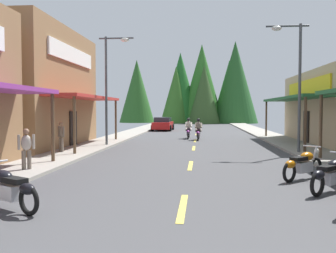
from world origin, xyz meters
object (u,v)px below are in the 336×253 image
object	(u,v)px
motorcycle_parked_right_2	(331,174)
rider_cruising_lead	(198,131)
motorcycle_parked_left_2	(9,188)
pedestrian_browsing	(26,147)
streetlamp_right	(294,70)
rider_cruising_trailing	(188,130)
pedestrian_by_shop	(61,136)
streetlamp_left	(111,76)
motorcycle_parked_right_3	(303,164)
parked_car_curbside	(163,124)

from	to	relation	value
motorcycle_parked_right_2	rider_cruising_lead	distance (m)	17.05
motorcycle_parked_left_2	pedestrian_browsing	distance (m)	5.05
motorcycle_parked_right_2	rider_cruising_lead	size ratio (longest dim) A/B	0.74
streetlamp_right	pedestrian_browsing	bearing A→B (deg)	-149.32
motorcycle_parked_right_2	rider_cruising_trailing	distance (m)	18.46
motorcycle_parked_left_2	pedestrian_by_shop	bearing A→B (deg)	-44.74
streetlamp_left	motorcycle_parked_left_2	distance (m)	14.38
motorcycle_parked_right_2	motorcycle_parked_left_2	world-z (taller)	same
pedestrian_by_shop	rider_cruising_lead	bearing A→B (deg)	4.65
motorcycle_parked_right_3	pedestrian_browsing	distance (m)	9.22
rider_cruising_lead	parked_car_curbside	size ratio (longest dim) A/B	0.49
streetlamp_right	motorcycle_parked_right_3	distance (m)	7.77
rider_cruising_trailing	streetlamp_right	bearing A→B (deg)	-149.75
motorcycle_parked_right_2	parked_car_curbside	distance (m)	29.49
streetlamp_left	pedestrian_by_shop	xyz separation A→B (m)	(-1.56, -3.90, -3.26)
streetlamp_left	streetlamp_right	bearing A→B (deg)	-16.85
motorcycle_parked_left_2	rider_cruising_trailing	distance (m)	20.58
streetlamp_right	pedestrian_by_shop	distance (m)	11.79
streetlamp_right	motorcycle_parked_left_2	distance (m)	14.36
parked_car_curbside	streetlamp_left	bearing A→B (deg)	176.57
streetlamp_right	rider_cruising_lead	xyz separation A→B (m)	(-4.65, 8.15, -3.45)
streetlamp_left	parked_car_curbside	world-z (taller)	streetlamp_left
rider_cruising_trailing	pedestrian_browsing	distance (m)	16.46
motorcycle_parked_right_3	parked_car_curbside	distance (m)	27.71
streetlamp_left	pedestrian_by_shop	bearing A→B (deg)	-111.80
motorcycle_parked_right_2	pedestrian_browsing	distance (m)	9.73
motorcycle_parked_right_2	pedestrian_by_shop	xyz separation A→B (m)	(-10.26, 7.57, 0.43)
motorcycle_parked_right_2	motorcycle_parked_right_3	bearing A→B (deg)	52.88
motorcycle_parked_right_2	pedestrian_browsing	xyz separation A→B (m)	(-9.45, 2.29, 0.39)
rider_cruising_trailing	motorcycle_parked_left_2	bearing A→B (deg)	171.41
streetlamp_left	pedestrian_browsing	world-z (taller)	streetlamp_left
streetlamp_left	rider_cruising_trailing	size ratio (longest dim) A/B	3.02
parked_car_curbside	motorcycle_parked_left_2	bearing A→B (deg)	-179.38
rider_cruising_lead	parked_car_curbside	bearing A→B (deg)	19.52
streetlamp_left	pedestrian_browsing	bearing A→B (deg)	-94.67
rider_cruising_lead	parked_car_curbside	distance (m)	12.47
motorcycle_parked_right_2	rider_cruising_trailing	world-z (taller)	rider_cruising_trailing
pedestrian_browsing	rider_cruising_lead	bearing A→B (deg)	-53.17
streetlamp_left	streetlamp_right	size ratio (longest dim) A/B	1.02
pedestrian_by_shop	streetlamp_left	bearing A→B (deg)	19.06
parked_car_curbside	pedestrian_browsing	bearing A→B (deg)	176.46
streetlamp_right	motorcycle_parked_right_3	size ratio (longest dim) A/B	3.93
rider_cruising_trailing	rider_cruising_lead	bearing A→B (deg)	-148.95
motorcycle_parked_right_2	rider_cruising_lead	bearing A→B (deg)	56.78
motorcycle_parked_right_2	parked_car_curbside	bearing A→B (deg)	59.11
rider_cruising_trailing	streetlamp_left	bearing A→B (deg)	146.51
streetlamp_right	motorcycle_parked_right_2	bearing A→B (deg)	-97.04
motorcycle_parked_left_2	rider_cruising_trailing	world-z (taller)	rider_cruising_trailing
streetlamp_right	pedestrian_browsing	xyz separation A→B (m)	(-10.50, -6.23, -3.22)
streetlamp_left	motorcycle_parked_right_3	xyz separation A→B (m)	(8.44, -9.70, -3.69)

